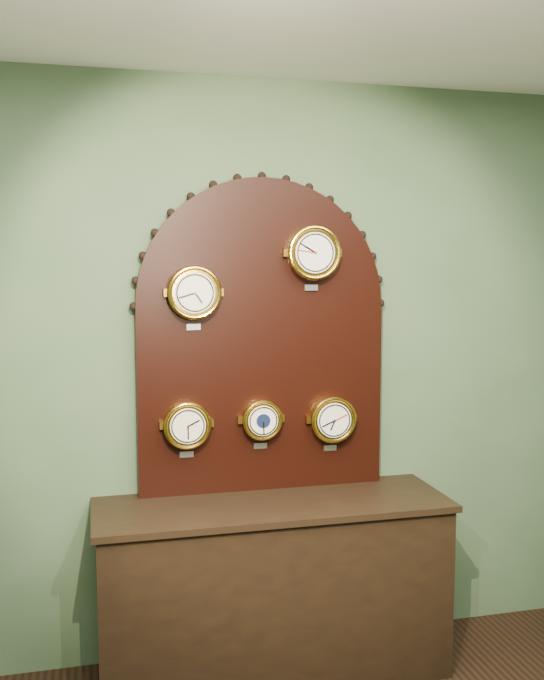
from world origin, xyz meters
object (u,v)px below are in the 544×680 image
object	(u,v)px
display_board	(262,326)
tide_clock	(332,419)
roman_clock	(194,293)
hygrometer	(187,425)
arabic_clock	(313,253)
shop_counter	(273,591)
barometer	(262,420)

from	to	relation	value
display_board	tide_clock	xyz separation A→B (m)	(0.34, -0.07, -0.46)
roman_clock	hygrometer	world-z (taller)	roman_clock
roman_clock	arabic_clock	xyz separation A→B (m)	(0.57, -0.00, 0.18)
display_board	roman_clock	distance (m)	0.38
shop_counter	arabic_clock	world-z (taller)	arabic_clock
shop_counter	display_board	size ratio (longest dim) A/B	1.05
tide_clock	shop_counter	bearing A→B (deg)	-155.54
shop_counter	barometer	xyz separation A→B (m)	(-0.02, 0.15, 0.78)
arabic_clock	shop_counter	bearing A→B (deg)	-147.02
roman_clock	hygrometer	size ratio (longest dim) A/B	1.09
display_board	tide_clock	world-z (taller)	display_board
display_board	tide_clock	distance (m)	0.57
roman_clock	tide_clock	distance (m)	0.92
display_board	arabic_clock	xyz separation A→B (m)	(0.24, -0.07, 0.35)
shop_counter	tide_clock	size ratio (longest dim) A/B	5.71
roman_clock	arabic_clock	bearing A→B (deg)	-0.03
roman_clock	arabic_clock	distance (m)	0.60
shop_counter	roman_clock	distance (m)	1.44
display_board	hygrometer	world-z (taller)	display_board
arabic_clock	display_board	bearing A→B (deg)	164.00
hygrometer	shop_counter	bearing A→B (deg)	-22.27
display_board	barometer	xyz separation A→B (m)	(-0.02, -0.07, -0.44)
roman_clock	arabic_clock	world-z (taller)	arabic_clock
roman_clock	tide_clock	size ratio (longest dim) A/B	1.07
roman_clock	barometer	bearing A→B (deg)	0.21
shop_counter	display_board	world-z (taller)	display_board
arabic_clock	tide_clock	size ratio (longest dim) A/B	1.11
roman_clock	tide_clock	bearing A→B (deg)	0.04
hygrometer	barometer	size ratio (longest dim) A/B	1.11
arabic_clock	tide_clock	bearing A→B (deg)	0.42
tide_clock	arabic_clock	bearing A→B (deg)	-179.58
barometer	display_board	bearing A→B (deg)	75.29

